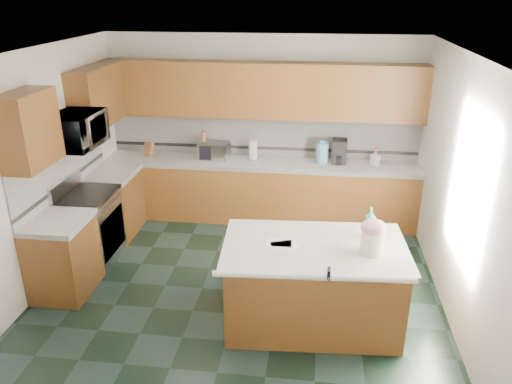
# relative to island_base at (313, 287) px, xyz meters

# --- Properties ---
(floor) EXTENTS (4.60, 4.60, 0.00)m
(floor) POSITION_rel_island_base_xyz_m (-0.84, 0.47, -0.43)
(floor) COLOR black
(floor) RESTS_ON ground
(ceiling) EXTENTS (4.60, 4.60, 0.00)m
(ceiling) POSITION_rel_island_base_xyz_m (-0.84, 0.47, 2.27)
(ceiling) COLOR white
(ceiling) RESTS_ON ground
(wall_back) EXTENTS (4.60, 0.04, 2.70)m
(wall_back) POSITION_rel_island_base_xyz_m (-0.84, 2.79, 0.92)
(wall_back) COLOR white
(wall_back) RESTS_ON ground
(wall_front) EXTENTS (4.60, 0.04, 2.70)m
(wall_front) POSITION_rel_island_base_xyz_m (-0.84, -1.85, 0.92)
(wall_front) COLOR white
(wall_front) RESTS_ON ground
(wall_left) EXTENTS (0.04, 4.60, 2.70)m
(wall_left) POSITION_rel_island_base_xyz_m (-3.16, 0.47, 0.92)
(wall_left) COLOR white
(wall_left) RESTS_ON ground
(wall_right) EXTENTS (0.04, 4.60, 2.70)m
(wall_right) POSITION_rel_island_base_xyz_m (1.48, 0.47, 0.92)
(wall_right) COLOR white
(wall_right) RESTS_ON ground
(back_base_cab) EXTENTS (4.60, 0.60, 0.86)m
(back_base_cab) POSITION_rel_island_base_xyz_m (-0.84, 2.47, 0.00)
(back_base_cab) COLOR black
(back_base_cab) RESTS_ON ground
(back_countertop) EXTENTS (4.60, 0.64, 0.06)m
(back_countertop) POSITION_rel_island_base_xyz_m (-0.84, 2.47, 0.46)
(back_countertop) COLOR white
(back_countertop) RESTS_ON back_base_cab
(back_upper_cab) EXTENTS (4.60, 0.33, 0.78)m
(back_upper_cab) POSITION_rel_island_base_xyz_m (-0.84, 2.61, 1.51)
(back_upper_cab) COLOR black
(back_upper_cab) RESTS_ON wall_back
(back_backsplash) EXTENTS (4.60, 0.02, 0.63)m
(back_backsplash) POSITION_rel_island_base_xyz_m (-0.84, 2.76, 0.81)
(back_backsplash) COLOR silver
(back_backsplash) RESTS_ON back_countertop
(back_accent_band) EXTENTS (4.60, 0.01, 0.05)m
(back_accent_band) POSITION_rel_island_base_xyz_m (-0.84, 2.75, 0.61)
(back_accent_band) COLOR black
(back_accent_band) RESTS_ON back_countertop
(left_base_cab_rear) EXTENTS (0.60, 0.82, 0.86)m
(left_base_cab_rear) POSITION_rel_island_base_xyz_m (-2.84, 1.76, 0.00)
(left_base_cab_rear) COLOR black
(left_base_cab_rear) RESTS_ON ground
(left_counter_rear) EXTENTS (0.64, 0.82, 0.06)m
(left_counter_rear) POSITION_rel_island_base_xyz_m (-2.84, 1.76, 0.46)
(left_counter_rear) COLOR white
(left_counter_rear) RESTS_ON left_base_cab_rear
(left_base_cab_front) EXTENTS (0.60, 0.72, 0.86)m
(left_base_cab_front) POSITION_rel_island_base_xyz_m (-2.84, 0.23, 0.00)
(left_base_cab_front) COLOR black
(left_base_cab_front) RESTS_ON ground
(left_counter_front) EXTENTS (0.64, 0.72, 0.06)m
(left_counter_front) POSITION_rel_island_base_xyz_m (-2.84, 0.23, 0.46)
(left_counter_front) COLOR white
(left_counter_front) RESTS_ON left_base_cab_front
(left_backsplash) EXTENTS (0.02, 2.30, 0.63)m
(left_backsplash) POSITION_rel_island_base_xyz_m (-3.13, 1.02, 0.81)
(left_backsplash) COLOR silver
(left_backsplash) RESTS_ON wall_left
(left_accent_band) EXTENTS (0.01, 2.30, 0.05)m
(left_accent_band) POSITION_rel_island_base_xyz_m (-3.13, 1.02, 0.61)
(left_accent_band) COLOR black
(left_accent_band) RESTS_ON wall_left
(left_upper_cab_rear) EXTENTS (0.33, 1.09, 0.78)m
(left_upper_cab_rear) POSITION_rel_island_base_xyz_m (-2.98, 1.90, 1.51)
(left_upper_cab_rear) COLOR black
(left_upper_cab_rear) RESTS_ON wall_left
(left_upper_cab_front) EXTENTS (0.33, 0.72, 0.78)m
(left_upper_cab_front) POSITION_rel_island_base_xyz_m (-2.98, 0.23, 1.51)
(left_upper_cab_front) COLOR black
(left_upper_cab_front) RESTS_ON wall_left
(range_body) EXTENTS (0.60, 0.76, 0.88)m
(range_body) POSITION_rel_island_base_xyz_m (-2.84, 0.97, 0.01)
(range_body) COLOR #B7B7BC
(range_body) RESTS_ON ground
(range_oven_door) EXTENTS (0.02, 0.68, 0.55)m
(range_oven_door) POSITION_rel_island_base_xyz_m (-2.55, 0.97, -0.03)
(range_oven_door) COLOR black
(range_oven_door) RESTS_ON range_body
(range_cooktop) EXTENTS (0.62, 0.78, 0.04)m
(range_cooktop) POSITION_rel_island_base_xyz_m (-2.84, 0.97, 0.47)
(range_cooktop) COLOR black
(range_cooktop) RESTS_ON range_body
(range_handle) EXTENTS (0.02, 0.66, 0.02)m
(range_handle) POSITION_rel_island_base_xyz_m (-2.52, 0.97, 0.35)
(range_handle) COLOR #B7B7BC
(range_handle) RESTS_ON range_body
(range_backguard) EXTENTS (0.06, 0.76, 0.18)m
(range_backguard) POSITION_rel_island_base_xyz_m (-3.10, 0.97, 0.59)
(range_backguard) COLOR #B7B7BC
(range_backguard) RESTS_ON range_body
(microwave) EXTENTS (0.50, 0.73, 0.41)m
(microwave) POSITION_rel_island_base_xyz_m (-2.84, 0.97, 1.30)
(microwave) COLOR #B7B7BC
(microwave) RESTS_ON wall_left
(island_base) EXTENTS (1.79, 1.09, 0.86)m
(island_base) POSITION_rel_island_base_xyz_m (0.00, 0.00, 0.00)
(island_base) COLOR black
(island_base) RESTS_ON ground
(island_top) EXTENTS (1.89, 1.20, 0.06)m
(island_top) POSITION_rel_island_base_xyz_m (0.00, 0.00, 0.46)
(island_top) COLOR white
(island_top) RESTS_ON island_base
(island_bullnose) EXTENTS (1.83, 0.17, 0.06)m
(island_bullnose) POSITION_rel_island_base_xyz_m (0.00, -0.54, 0.46)
(island_bullnose) COLOR white
(island_bullnose) RESTS_ON island_base
(treat_jar) EXTENTS (0.29, 0.29, 0.24)m
(treat_jar) POSITION_rel_island_base_xyz_m (0.54, -0.08, 0.61)
(treat_jar) COLOR #F4E8CB
(treat_jar) RESTS_ON island_top
(treat_jar_lid) EXTENTS (0.25, 0.25, 0.15)m
(treat_jar_lid) POSITION_rel_island_base_xyz_m (0.54, -0.08, 0.76)
(treat_jar_lid) COLOR #E0A3AF
(treat_jar_lid) RESTS_ON treat_jar
(treat_jar_knob) EXTENTS (0.08, 0.03, 0.03)m
(treat_jar_knob) POSITION_rel_island_base_xyz_m (0.54, -0.08, 0.81)
(treat_jar_knob) COLOR tan
(treat_jar_knob) RESTS_ON treat_jar_lid
(treat_jar_knob_end_l) EXTENTS (0.04, 0.04, 0.04)m
(treat_jar_knob_end_l) POSITION_rel_island_base_xyz_m (0.50, -0.08, 0.81)
(treat_jar_knob_end_l) COLOR tan
(treat_jar_knob_end_l) RESTS_ON treat_jar_lid
(treat_jar_knob_end_r) EXTENTS (0.04, 0.04, 0.04)m
(treat_jar_knob_end_r) POSITION_rel_island_base_xyz_m (0.58, -0.08, 0.81)
(treat_jar_knob_end_r) COLOR tan
(treat_jar_knob_end_r) RESTS_ON treat_jar_lid
(soap_bottle_island) EXTENTS (0.14, 0.14, 0.32)m
(soap_bottle_island) POSITION_rel_island_base_xyz_m (0.55, 0.25, 0.65)
(soap_bottle_island) COLOR teal
(soap_bottle_island) RESTS_ON island_top
(paper_sheet_a) EXTENTS (0.32, 0.28, 0.00)m
(paper_sheet_a) POSITION_rel_island_base_xyz_m (-0.30, -0.05, 0.49)
(paper_sheet_a) COLOR white
(paper_sheet_a) RESTS_ON island_top
(paper_sheet_b) EXTENTS (0.25, 0.19, 0.00)m
(paper_sheet_b) POSITION_rel_island_base_xyz_m (-0.36, 0.01, 0.49)
(paper_sheet_b) COLOR white
(paper_sheet_b) RESTS_ON island_top
(clamp_body) EXTENTS (0.03, 0.09, 0.08)m
(clamp_body) POSITION_rel_island_base_xyz_m (0.13, -0.52, 0.50)
(clamp_body) COLOR black
(clamp_body) RESTS_ON island_top
(clamp_handle) EXTENTS (0.01, 0.07, 0.01)m
(clamp_handle) POSITION_rel_island_base_xyz_m (0.13, -0.58, 0.48)
(clamp_handle) COLOR black
(clamp_handle) RESTS_ON island_top
(knife_block) EXTENTS (0.15, 0.18, 0.23)m
(knife_block) POSITION_rel_island_base_xyz_m (-2.54, 2.52, 0.60)
(knife_block) COLOR #472814
(knife_block) RESTS_ON back_countertop
(utensil_crock) EXTENTS (0.13, 0.13, 0.16)m
(utensil_crock) POSITION_rel_island_base_xyz_m (-1.70, 2.55, 0.57)
(utensil_crock) COLOR black
(utensil_crock) RESTS_ON back_countertop
(utensil_bundle) EXTENTS (0.08, 0.08, 0.24)m
(utensil_bundle) POSITION_rel_island_base_xyz_m (-1.70, 2.55, 0.78)
(utensil_bundle) COLOR #472814
(utensil_bundle) RESTS_ON utensil_crock
(toaster_oven) EXTENTS (0.48, 0.37, 0.25)m
(toaster_oven) POSITION_rel_island_base_xyz_m (-1.54, 2.52, 0.61)
(toaster_oven) COLOR #B7B7BC
(toaster_oven) RESTS_ON back_countertop
(toaster_oven_door) EXTENTS (0.39, 0.01, 0.21)m
(toaster_oven_door) POSITION_rel_island_base_xyz_m (-1.54, 2.38, 0.61)
(toaster_oven_door) COLOR black
(toaster_oven_door) RESTS_ON toaster_oven
(paper_towel) EXTENTS (0.13, 0.13, 0.28)m
(paper_towel) POSITION_rel_island_base_xyz_m (-0.96, 2.57, 0.63)
(paper_towel) COLOR white
(paper_towel) RESTS_ON back_countertop
(paper_towel_base) EXTENTS (0.19, 0.19, 0.01)m
(paper_towel_base) POSITION_rel_island_base_xyz_m (-0.96, 2.57, 0.50)
(paper_towel_base) COLOR #B7B7BC
(paper_towel_base) RESTS_ON back_countertop
(water_jug) EXTENTS (0.18, 0.18, 0.30)m
(water_jug) POSITION_rel_island_base_xyz_m (0.05, 2.53, 0.64)
(water_jug) COLOR #6CA6CD
(water_jug) RESTS_ON back_countertop
(water_jug_neck) EXTENTS (0.09, 0.09, 0.04)m
(water_jug_neck) POSITION_rel_island_base_xyz_m (0.05, 2.53, 0.81)
(water_jug_neck) COLOR #6CA6CD
(water_jug_neck) RESTS_ON water_jug
(coffee_maker) EXTENTS (0.21, 0.23, 0.35)m
(coffee_maker) POSITION_rel_island_base_xyz_m (0.30, 2.55, 0.67)
(coffee_maker) COLOR black
(coffee_maker) RESTS_ON back_countertop
(coffee_carafe) EXTENTS (0.14, 0.14, 0.14)m
(coffee_carafe) POSITION_rel_island_base_xyz_m (0.30, 2.50, 0.56)
(coffee_carafe) COLOR black
(coffee_carafe) RESTS_ON back_countertop
(soap_bottle_back) EXTENTS (0.15, 0.15, 0.23)m
(soap_bottle_back) POSITION_rel_island_base_xyz_m (0.81, 2.52, 0.61)
(soap_bottle_back) COLOR white
(soap_bottle_back) RESTS_ON back_countertop
(soap_back_cap) EXTENTS (0.02, 0.02, 0.03)m
(soap_back_cap) POSITION_rel_island_base_xyz_m (0.81, 2.52, 0.74)
(soap_back_cap) COLOR red
(soap_back_cap) RESTS_ON soap_bottle_back
(window_light_proxy) EXTENTS (0.02, 1.40, 1.10)m
(window_light_proxy) POSITION_rel_island_base_xyz_m (1.45, 0.27, 1.07)
(window_light_proxy) COLOR white
(window_light_proxy) RESTS_ON wall_right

